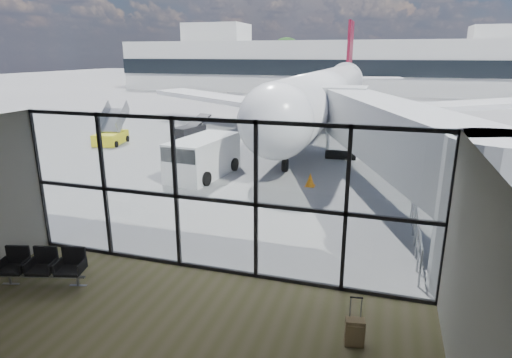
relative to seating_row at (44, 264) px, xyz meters
The scene contains 20 objects.
ground 42.24m from the seating_row, 84.19° to the left, with size 220.00×220.00×0.00m, color slate.
lounge_shell 5.51m from the seating_row, 32.99° to the right, with size 12.02×8.01×4.51m.
glass_curtain_wall 5.02m from the seating_row, 25.31° to the left, with size 12.10×0.12×4.50m.
jet_bridge 13.11m from the seating_row, 44.75° to the left, with size 8.00×16.50×4.33m.
apron_railing 11.32m from the seating_row, 29.21° to the left, with size 0.06×5.46×1.11m.
far_terminal 64.20m from the seating_row, 86.70° to the left, with size 80.00×12.20×11.00m.
tree_0 84.58m from the seating_row, 118.82° to the left, with size 4.95×4.95×7.12m.
tree_1 81.90m from the seating_row, 115.13° to the left, with size 5.61×5.61×8.07m.
tree_2 79.58m from the seating_row, 111.21° to the left, with size 6.27×6.27×9.03m.
tree_3 77.54m from the seating_row, 107.06° to the left, with size 4.95×4.95×7.12m.
tree_4 76.03m from the seating_row, 102.73° to the left, with size 5.61×5.61×8.07m.
tree_5 74.98m from the seating_row, 98.24° to the left, with size 6.27×6.27×9.03m.
seating_row is the anchor object (origin of this frame).
suitcase 8.40m from the seating_row, ahead, with size 0.45×0.35×1.12m.
airliner 28.08m from the seating_row, 82.29° to the left, with size 32.55×37.63×9.70m.
service_van 11.17m from the seating_row, 91.22° to the left, with size 2.66×4.79×2.00m.
belt_loader 21.01m from the seating_row, 104.74° to the left, with size 1.96×3.68×1.61m.
mobile_stairs 19.46m from the seating_row, 120.04° to the left, with size 2.19×3.48×2.28m.
traffic_cone_a 11.89m from the seating_row, 88.56° to the left, with size 0.40×0.40×0.57m.
traffic_cone_b 12.34m from the seating_row, 64.04° to the left, with size 0.46×0.46×0.66m.
Camera 1 is at (4.42, -10.42, 6.14)m, focal length 30.00 mm.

